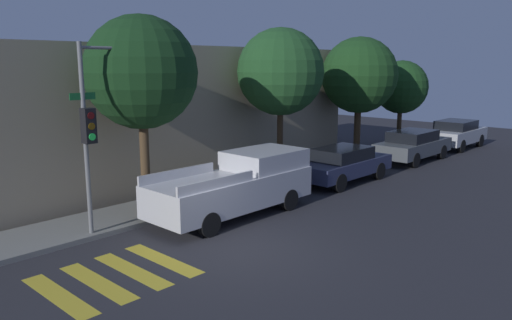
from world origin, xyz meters
The scene contains 13 objects.
ground_plane centered at (0.00, 0.00, 0.00)m, with size 60.00×60.00×0.00m, color #28282D.
sidewalk centered at (0.00, 4.28, 0.07)m, with size 26.00×2.15×0.14m, color slate.
building_row centered at (0.00, 8.75, 2.63)m, with size 26.00×6.00×5.25m, color gray.
crosswalk centered at (-2.90, 0.80, 0.00)m, with size 3.02×2.60×0.00m.
traffic_light_pole centered at (-1.51, 3.37, 3.42)m, with size 2.55×0.56×5.16m.
pickup_truck centered at (2.21, 2.10, 0.95)m, with size 5.46×1.98×1.87m.
sedan_near_corner centered at (8.01, 2.10, 0.75)m, with size 4.55×1.77×1.39m.
sedan_middle centered at (13.98, 2.10, 0.78)m, with size 4.70×1.84×1.47m.
sedan_far_end centered at (19.16, 2.10, 0.81)m, with size 4.33×1.88×1.53m.
tree_near_corner centered at (0.24, 4.12, 4.34)m, with size 3.35×3.35×6.03m.
tree_midblock centered at (6.55, 4.12, 4.28)m, with size 3.36×3.36×5.97m.
tree_far_end centered at (12.22, 4.12, 4.05)m, with size 3.54×3.54×5.83m.
tree_behind_truck centered at (16.41, 4.12, 3.35)m, with size 2.80×2.80×4.77m.
Camera 1 is at (-8.28, -8.52, 4.62)m, focal length 35.00 mm.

